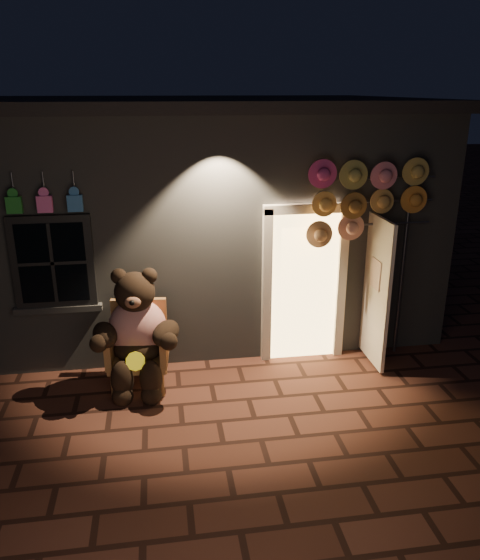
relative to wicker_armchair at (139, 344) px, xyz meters
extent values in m
plane|color=#592E22|center=(0.89, -1.04, -0.54)|extent=(60.00, 60.00, 0.00)
cube|color=slate|center=(0.89, 2.96, 1.11)|extent=(7.00, 5.00, 3.30)
cube|color=black|center=(0.89, 2.96, 2.84)|extent=(7.30, 5.30, 0.16)
cube|color=black|center=(-1.01, 0.42, 1.01)|extent=(1.00, 0.10, 1.20)
cube|color=black|center=(-1.01, 0.39, 1.01)|extent=(0.82, 0.06, 1.02)
cube|color=slate|center=(-1.01, 0.42, 0.38)|extent=(1.10, 0.14, 0.08)
cube|color=#FFCC72|center=(2.24, 0.44, 0.51)|extent=(0.92, 0.10, 2.10)
cube|color=beige|center=(1.72, 0.40, 0.51)|extent=(0.12, 0.12, 2.20)
cube|color=beige|center=(2.76, 0.40, 0.51)|extent=(0.12, 0.12, 2.20)
cube|color=beige|center=(2.24, 0.40, 1.59)|extent=(1.16, 0.12, 0.12)
cube|color=beige|center=(3.14, 0.06, 0.51)|extent=(0.05, 0.80, 2.00)
cube|color=#227F28|center=(-1.36, 0.34, 1.76)|extent=(0.18, 0.07, 0.20)
cylinder|color=#59595E|center=(-1.36, 0.40, 2.01)|extent=(0.02, 0.02, 0.25)
cube|color=pink|center=(-1.01, 0.34, 1.76)|extent=(0.18, 0.07, 0.20)
cylinder|color=#59595E|center=(-1.01, 0.40, 2.01)|extent=(0.02, 0.02, 0.25)
cube|color=#316CAC|center=(-0.66, 0.34, 1.76)|extent=(0.18, 0.07, 0.20)
cylinder|color=#59595E|center=(-0.66, 0.40, 2.01)|extent=(0.02, 0.02, 0.25)
cube|color=#A3753F|center=(-0.01, -0.09, -0.16)|extent=(0.75, 0.71, 0.10)
cube|color=#A3753F|center=(0.02, 0.21, 0.19)|extent=(0.71, 0.14, 0.70)
cube|color=#A3753F|center=(-0.34, -0.08, 0.04)|extent=(0.13, 0.61, 0.40)
cube|color=#A3753F|center=(0.32, -0.13, 0.04)|extent=(0.13, 0.61, 0.40)
cylinder|color=#A3753F|center=(-0.33, -0.34, -0.38)|extent=(0.05, 0.05, 0.32)
cylinder|color=#A3753F|center=(0.27, -0.39, -0.38)|extent=(0.05, 0.05, 0.32)
cylinder|color=#A3753F|center=(-0.28, 0.22, -0.38)|extent=(0.05, 0.05, 0.32)
cylinder|color=#A3753F|center=(0.32, 0.17, -0.38)|extent=(0.05, 0.05, 0.32)
ellipsoid|color=#B41F13|center=(0.00, -0.03, 0.24)|extent=(0.77, 0.64, 0.77)
ellipsoid|color=black|center=(-0.01, -0.12, 0.01)|extent=(0.64, 0.56, 0.36)
sphere|color=black|center=(0.00, -0.08, 0.74)|extent=(0.53, 0.53, 0.49)
sphere|color=black|center=(-0.18, -0.04, 0.94)|extent=(0.19, 0.19, 0.19)
sphere|color=black|center=(0.18, -0.07, 0.94)|extent=(0.19, 0.19, 0.19)
ellipsoid|color=brown|center=(-0.02, -0.31, 0.70)|extent=(0.20, 0.15, 0.15)
ellipsoid|color=black|center=(-0.38, -0.24, 0.27)|extent=(0.40, 0.56, 0.28)
ellipsoid|color=black|center=(0.35, -0.30, 0.27)|extent=(0.46, 0.57, 0.28)
ellipsoid|color=black|center=(-0.20, -0.42, -0.24)|extent=(0.28, 0.28, 0.47)
ellipsoid|color=black|center=(0.14, -0.45, -0.24)|extent=(0.28, 0.28, 0.47)
sphere|color=black|center=(-0.21, -0.49, -0.44)|extent=(0.26, 0.26, 0.26)
sphere|color=black|center=(0.13, -0.51, -0.44)|extent=(0.26, 0.26, 0.26)
cylinder|color=yellow|center=(-0.03, -0.44, -0.01)|extent=(0.24, 0.11, 0.23)
cylinder|color=#59595E|center=(3.61, 0.34, 0.82)|extent=(0.04, 0.04, 2.72)
cylinder|color=#59595E|center=(3.31, 0.32, 1.98)|extent=(1.21, 0.03, 0.03)
cylinder|color=#59595E|center=(3.31, 0.32, 1.68)|extent=(1.21, 0.03, 0.03)
cylinder|color=#59595E|center=(3.31, 0.32, 1.38)|extent=(1.21, 0.03, 0.03)
cylinder|color=#BA3777|center=(2.39, 0.26, 2.03)|extent=(0.34, 0.11, 0.35)
cylinder|color=#989146|center=(2.80, 0.23, 2.03)|extent=(0.34, 0.11, 0.35)
cylinder|color=#DB7789|center=(3.20, 0.20, 2.03)|extent=(0.34, 0.11, 0.35)
cylinder|color=tan|center=(3.60, 0.26, 2.03)|extent=(0.34, 0.11, 0.35)
cylinder|color=#FDB54D|center=(2.39, 0.23, 1.68)|extent=(0.34, 0.11, 0.35)
cylinder|color=brown|center=(2.80, 0.20, 1.68)|extent=(0.34, 0.11, 0.35)
cylinder|color=tan|center=(3.20, 0.26, 1.68)|extent=(0.34, 0.11, 0.35)
cylinder|color=orange|center=(3.60, 0.23, 1.68)|extent=(0.34, 0.11, 0.35)
cylinder|color=#EBAA64|center=(2.39, 0.20, 1.33)|extent=(0.34, 0.11, 0.35)
cylinder|color=tan|center=(2.80, 0.26, 1.33)|extent=(0.34, 0.11, 0.35)
camera|label=1|loc=(0.33, -6.37, 3.07)|focal=35.00mm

